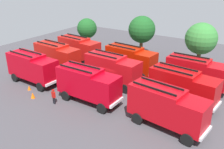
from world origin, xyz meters
TOP-DOWN VIEW (x-y plane):
  - ground_plane at (0.00, 0.00)m, footprint 55.10×55.10m
  - fire_truck_0 at (-8.72, -4.87)m, footprint 7.27×2.93m
  - fire_truck_1 at (0.20, -4.96)m, footprint 7.22×2.79m
  - fire_truck_2 at (9.06, -4.92)m, footprint 7.43×3.42m
  - fire_truck_3 at (-9.48, 0.13)m, footprint 7.34×3.12m
  - fire_truck_4 at (-0.10, 0.24)m, footprint 7.30×3.02m
  - fire_truck_5 at (8.85, 0.05)m, footprint 7.40×3.31m
  - fire_truck_6 at (-9.23, 4.65)m, footprint 7.39×3.28m
  - fire_truck_7 at (0.05, 4.53)m, footprint 7.36×3.18m
  - fire_truck_8 at (8.91, 4.68)m, footprint 7.25×2.88m
  - firefighter_0 at (6.65, 8.32)m, footprint 0.28×0.43m
  - firefighter_1 at (-2.56, -7.43)m, footprint 0.46×0.33m
  - firefighter_2 at (4.07, -1.59)m, footprint 0.43×0.48m
  - tree_0 at (-12.58, 10.92)m, footprint 3.54×3.54m
  - tree_1 at (-2.22, 12.11)m, footprint 4.33×4.33m
  - tree_2 at (7.42, 11.12)m, footprint 4.38×4.38m
  - traffic_cone_0 at (7.88, 2.49)m, footprint 0.39×0.39m
  - traffic_cone_1 at (-7.51, -6.68)m, footprint 0.40×0.40m
  - traffic_cone_2 at (-5.50, -7.82)m, footprint 0.47×0.47m

SIDE VIEW (x-z plane):
  - ground_plane at x=0.00m, z-range 0.00..0.00m
  - traffic_cone_0 at x=7.88m, z-range 0.00..0.55m
  - traffic_cone_1 at x=-7.51m, z-range 0.00..0.57m
  - traffic_cone_2 at x=-5.50m, z-range 0.00..0.68m
  - firefighter_2 at x=4.07m, z-range 0.09..1.72m
  - firefighter_1 at x=-2.56m, z-range 0.09..1.74m
  - firefighter_0 at x=6.65m, z-range 0.11..1.83m
  - fire_truck_0 at x=-8.72m, z-range 0.21..4.09m
  - fire_truck_1 at x=0.20m, z-range 0.21..4.09m
  - fire_truck_2 at x=9.06m, z-range 0.21..4.09m
  - fire_truck_3 at x=-9.48m, z-range 0.21..4.09m
  - fire_truck_4 at x=-0.10m, z-range 0.21..4.09m
  - fire_truck_5 at x=8.85m, z-range 0.21..4.09m
  - fire_truck_6 at x=-9.23m, z-range 0.21..4.09m
  - fire_truck_7 at x=0.05m, z-range 0.21..4.09m
  - fire_truck_8 at x=8.91m, z-range 0.21..4.09m
  - tree_0 at x=-12.58m, z-range 0.95..6.44m
  - tree_1 at x=-2.22m, z-range 1.16..7.87m
  - tree_2 at x=7.42m, z-range 1.17..7.97m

